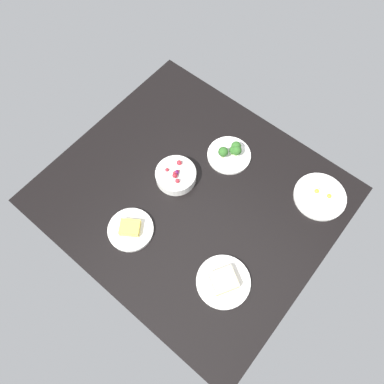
{
  "coord_description": "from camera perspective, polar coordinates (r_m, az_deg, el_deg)",
  "views": [
    {
      "loc": [
        -41.86,
        50.54,
        141.69
      ],
      "look_at": [
        0.0,
        0.0,
        6.0
      ],
      "focal_mm": 35.06,
      "sensor_mm": 36.0,
      "label": 1
    }
  ],
  "objects": [
    {
      "name": "bowl_berries",
      "position": [
        1.54,
        -2.46,
        2.59
      ],
      "size": [
        16.83,
        16.83,
        6.66
      ],
      "color": "white",
      "rests_on": "dining_table"
    },
    {
      "name": "plate_sandwich",
      "position": [
        1.4,
        4.8,
        -13.39
      ],
      "size": [
        19.91,
        19.91,
        4.52
      ],
      "color": "white",
      "rests_on": "dining_table"
    },
    {
      "name": "dining_table",
      "position": [
        1.54,
        0.0,
        -0.65
      ],
      "size": [
        110.95,
        99.13,
        4.0
      ],
      "primitive_type": "cube",
      "color": "black",
      "rests_on": "ground"
    },
    {
      "name": "plate_cheese",
      "position": [
        1.47,
        -9.34,
        -5.6
      ],
      "size": [
        17.81,
        17.81,
        4.27
      ],
      "color": "white",
      "rests_on": "dining_table"
    },
    {
      "name": "plate_broccoli",
      "position": [
        1.6,
        5.81,
        5.89
      ],
      "size": [
        18.58,
        18.58,
        7.37
      ],
      "color": "white",
      "rests_on": "dining_table"
    },
    {
      "name": "plate_eggs",
      "position": [
        1.59,
        18.92,
        -0.59
      ],
      "size": [
        21.07,
        21.07,
        5.03
      ],
      "color": "white",
      "rests_on": "dining_table"
    }
  ]
}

